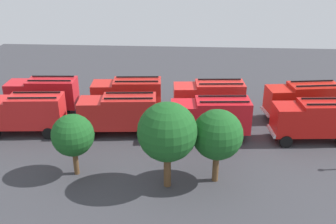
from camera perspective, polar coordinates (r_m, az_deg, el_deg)
ground_plane at (r=37.31m, az=0.00°, el=-1.97°), size 63.00×63.00×0.00m
fire_truck_0 at (r=40.00m, az=19.50°, el=1.79°), size 7.47×3.58×3.88m
fire_truck_1 at (r=38.49m, az=6.17°, el=2.22°), size 7.36×3.19×3.88m
fire_truck_2 at (r=39.20m, az=-6.13°, el=2.63°), size 7.36×3.18×3.88m
fire_truck_3 at (r=41.26m, az=-18.25°, el=2.63°), size 7.32×3.07×3.88m
fire_truck_4 at (r=35.90m, az=21.04°, el=-0.95°), size 7.37×3.23×3.88m
fire_truck_5 at (r=34.22m, az=6.43°, el=-0.63°), size 7.36×3.19×3.88m
fire_truck_6 at (r=35.04m, az=-7.47°, el=-0.08°), size 7.37×3.23×3.88m
fire_truck_7 at (r=37.24m, az=-20.61°, el=0.00°), size 7.37×3.22×3.88m
firefighter_0 at (r=42.32m, az=6.23°, el=2.42°), size 0.26×0.42×1.61m
firefighter_1 at (r=37.33m, az=-2.10°, el=-0.36°), size 0.43×0.48×1.70m
tree_0 at (r=27.29m, az=7.43°, el=-3.43°), size 3.67×3.67×5.69m
tree_1 at (r=26.21m, az=-0.11°, el=-3.04°), size 4.20×4.20×6.51m
tree_2 at (r=28.97m, az=-14.10°, el=-3.43°), size 3.18×3.18×4.92m
traffic_cone_0 at (r=39.02m, az=-15.35°, el=-1.23°), size 0.39×0.39×0.55m
traffic_cone_1 at (r=41.90m, az=9.96°, el=1.13°), size 0.46×0.46×0.66m
traffic_cone_2 at (r=41.08m, az=9.71°, el=0.65°), size 0.43×0.43×0.61m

